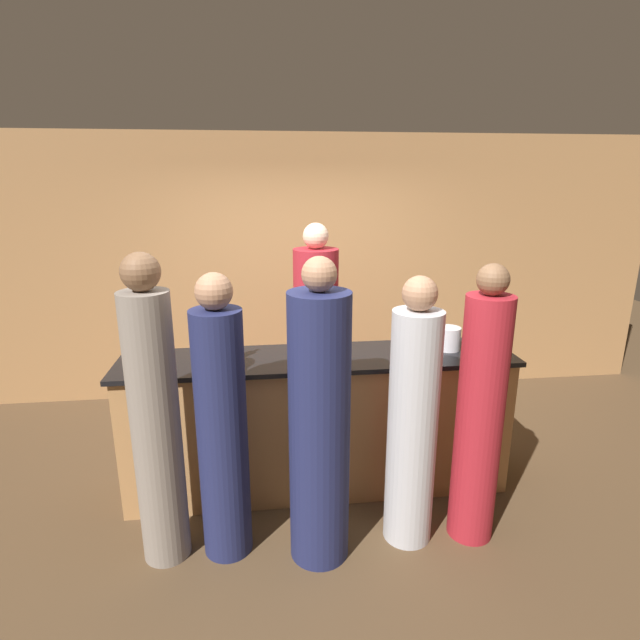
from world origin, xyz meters
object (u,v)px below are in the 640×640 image
object	(u,v)px
guest_0	(222,429)
guest_1	(319,427)
bartender	(316,346)
wine_bottle_0	(230,344)
guest_2	(480,416)
guest_3	(413,423)
ice_bucket	(448,338)
guest_4	(155,422)

from	to	relation	value
guest_0	guest_1	xyz separation A→B (m)	(0.59, -0.11, 0.03)
bartender	wine_bottle_0	distance (m)	1.03
guest_2	guest_3	distance (m)	0.44
guest_0	ice_bucket	distance (m)	1.83
guest_4	ice_bucket	world-z (taller)	guest_4
bartender	ice_bucket	distance (m)	1.17
guest_3	guest_4	xyz separation A→B (m)	(-1.59, 0.02, 0.09)
guest_2	ice_bucket	bearing A→B (deg)	86.87
guest_0	guest_4	world-z (taller)	guest_4
ice_bucket	bartender	bearing A→B (deg)	145.79
guest_4	ice_bucket	bearing A→B (deg)	18.07
bartender	guest_0	xyz separation A→B (m)	(-0.73, -1.32, -0.06)
guest_1	guest_4	distance (m)	0.99
bartender	guest_3	world-z (taller)	bartender
guest_0	wine_bottle_0	distance (m)	0.70
guest_0	wine_bottle_0	world-z (taller)	guest_0
ice_bucket	guest_3	bearing A→B (deg)	-124.40
bartender	ice_bucket	xyz separation A→B (m)	(0.95, -0.64, 0.24)
guest_4	guest_0	bearing A→B (deg)	0.21
guest_3	ice_bucket	size ratio (longest dim) A/B	9.76
guest_0	ice_bucket	xyz separation A→B (m)	(1.67, 0.67, 0.30)
guest_4	wine_bottle_0	size ratio (longest dim) A/B	6.11
guest_4	wine_bottle_0	distance (m)	0.79
bartender	guest_2	bearing A→B (deg)	123.68
guest_2	guest_3	world-z (taller)	guest_2
guest_0	ice_bucket	bearing A→B (deg)	21.87
bartender	ice_bucket	size ratio (longest dim) A/B	10.83
bartender	guest_2	size ratio (longest dim) A/B	1.07
ice_bucket	wine_bottle_0	bearing A→B (deg)	-177.91
bartender	wine_bottle_0	size ratio (longest dim) A/B	6.21
bartender	guest_1	xyz separation A→B (m)	(-0.14, -1.42, -0.03)
wine_bottle_0	bartender	bearing A→B (deg)	45.32
bartender	guest_1	size ratio (longest dim) A/B	1.03
guest_0	guest_1	bearing A→B (deg)	-10.24
guest_2	ice_bucket	xyz separation A→B (m)	(0.04, 0.72, 0.29)
guest_2	wine_bottle_0	world-z (taller)	guest_2
bartender	guest_2	distance (m)	1.64
guest_1	ice_bucket	world-z (taller)	guest_1
wine_bottle_0	ice_bucket	size ratio (longest dim) A/B	1.74
guest_1	wine_bottle_0	world-z (taller)	guest_1
guest_0	guest_1	distance (m)	0.60
guest_0	guest_1	size ratio (longest dim) A/B	0.95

